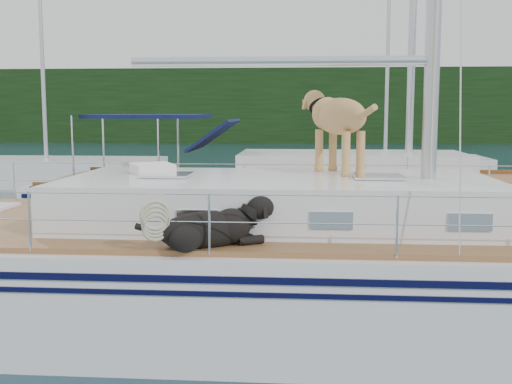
{
  "coord_description": "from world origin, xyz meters",
  "views": [
    {
      "loc": [
        1.14,
        -7.82,
        2.62
      ],
      "look_at": [
        0.5,
        0.2,
        1.6
      ],
      "focal_mm": 45.0,
      "sensor_mm": 36.0,
      "label": 1
    }
  ],
  "objects": [
    {
      "name": "ground",
      "position": [
        0.0,
        0.0,
        0.0
      ],
      "size": [
        120.0,
        120.0,
        0.0
      ],
      "primitive_type": "plane",
      "color": "black",
      "rests_on": "ground"
    },
    {
      "name": "tree_line",
      "position": [
        0.0,
        45.0,
        3.0
      ],
      "size": [
        90.0,
        3.0,
        6.0
      ],
      "primitive_type": "cube",
      "color": "black",
      "rests_on": "ground"
    },
    {
      "name": "shore_bank",
      "position": [
        0.0,
        46.2,
        0.6
      ],
      "size": [
        92.0,
        1.0,
        1.2
      ],
      "primitive_type": "cube",
      "color": "#595147",
      "rests_on": "ground"
    },
    {
      "name": "main_sailboat",
      "position": [
        0.11,
        0.0,
        0.69
      ],
      "size": [
        12.0,
        3.93,
        14.01
      ],
      "color": "silver",
      "rests_on": "ground"
    },
    {
      "name": "neighbor_sailboat",
      "position": [
        1.02,
        6.09,
        0.63
      ],
      "size": [
        11.0,
        3.5,
        13.3
      ],
      "color": "silver",
      "rests_on": "ground"
    },
    {
      "name": "bg_boat_west",
      "position": [
        -8.0,
        14.0,
        0.45
      ],
      "size": [
        8.0,
        3.0,
        11.65
      ],
      "color": "silver",
      "rests_on": "ground"
    },
    {
      "name": "bg_boat_center",
      "position": [
        4.0,
        16.0,
        0.45
      ],
      "size": [
        7.2,
        3.0,
        11.65
      ],
      "color": "silver",
      "rests_on": "ground"
    }
  ]
}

